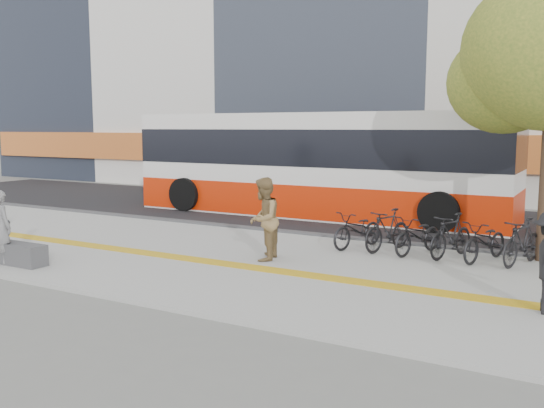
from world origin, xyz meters
The scene contains 10 objects.
ground centered at (0.00, 0.00, 0.00)m, with size 120.00×120.00×0.00m, color slate.
sidewalk centered at (0.00, 1.50, 0.04)m, with size 40.00×7.00×0.08m, color gray.
tactile_strip centered at (0.00, 1.00, 0.09)m, with size 40.00×0.45×0.01m, color gold.
street centered at (0.00, 9.00, 0.03)m, with size 40.00×8.00×0.06m, color black.
curb centered at (0.00, 5.00, 0.07)m, with size 40.00×0.25×0.14m, color #3B3B3D.
bench centered at (-2.60, -1.20, 0.30)m, with size 1.60×0.45×0.45m, color #3B3B3D.
bus centered at (-0.09, 8.50, 1.65)m, with size 12.70×3.01×3.38m.
bicycle_row centered at (4.99, 4.00, 0.55)m, with size 4.71×1.81×0.99m.
seated_woman centered at (-2.80, -1.33, 0.88)m, with size 0.58×0.38×1.59m, color black.
pedestrian_tan centered at (1.86, 1.73, 0.99)m, with size 0.89×0.69×1.82m, color olive.
Camera 1 is at (8.29, -9.25, 2.99)m, focal length 38.97 mm.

